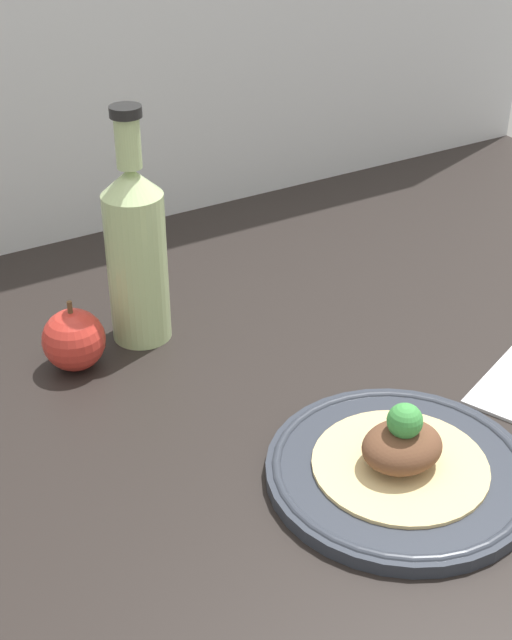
% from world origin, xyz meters
% --- Properties ---
extents(ground_plane, '(1.80, 1.10, 0.04)m').
position_xyz_m(ground_plane, '(0.00, 0.00, -0.02)').
color(ground_plane, black).
extents(plate, '(0.27, 0.27, 0.02)m').
position_xyz_m(plate, '(0.08, -0.17, 0.01)').
color(plate, '#2D333D').
rests_on(plate, ground_plane).
extents(plated_food, '(0.17, 0.17, 0.07)m').
position_xyz_m(plated_food, '(0.08, -0.17, 0.04)').
color(plated_food, '#D6BC7F').
rests_on(plated_food, plate).
extents(cider_bottle, '(0.07, 0.07, 0.29)m').
position_xyz_m(cider_bottle, '(-0.03, 0.21, 0.12)').
color(cider_bottle, '#B7D18E').
rests_on(cider_bottle, ground_plane).
extents(apple, '(0.07, 0.07, 0.09)m').
position_xyz_m(apple, '(-0.13, 0.19, 0.04)').
color(apple, red).
rests_on(apple, ground_plane).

